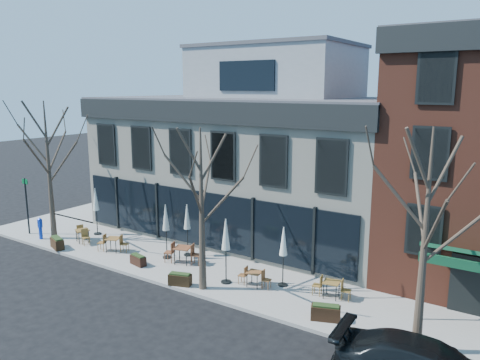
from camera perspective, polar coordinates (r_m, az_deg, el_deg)
The scene contains 23 objects.
ground at distance 25.71m, azimuth -4.48°, elevation -8.80°, with size 120.00×120.00×0.00m, color black.
sidewalk_front at distance 22.28m, azimuth -1.20°, elevation -11.82°, with size 33.50×4.70×0.15m, color gray.
sidewalk_side at distance 37.23m, azimuth -12.53°, elevation -2.56°, with size 4.50×12.00×0.15m, color gray.
corner_building at distance 28.57m, azimuth 1.75°, elevation 3.05°, with size 18.39×10.39×11.10m.
tree_corner at distance 28.60m, azimuth -22.26°, elevation 1.25°, with size 3.93×3.98×7.92m.
tree_mid at distance 19.87m, azimuth -4.69°, elevation -3.40°, with size 3.50×3.55×7.04m.
tree_right at distance 16.10m, azimuth 21.62°, elevation -6.87°, with size 3.72×3.77×7.48m.
sign_pole at distance 30.52m, azimuth -24.56°, elevation -2.51°, with size 0.50×0.10×3.40m.
call_box at distance 29.49m, azimuth -23.17°, elevation -5.35°, with size 0.26×0.26×1.29m.
cafe_set_0 at distance 28.16m, azimuth -18.65°, elevation -6.27°, with size 1.72×1.04×0.89m.
cafe_set_1 at distance 26.11m, azimuth -15.22°, elevation -7.41°, with size 1.75×1.10×0.91m.
cafe_set_3 at distance 23.75m, azimuth -6.99°, elevation -8.84°, with size 2.00×1.06×1.02m.
cafe_set_4 at distance 21.07m, azimuth 1.77°, elevation -11.75°, with size 1.58×0.69×0.82m.
cafe_set_5 at distance 20.38m, azimuth 11.09°, elevation -12.73°, with size 1.68×0.74×0.87m.
umbrella_0 at distance 28.93m, azimuth -17.18°, elevation -2.58°, with size 0.45×0.45×2.81m.
umbrella_1 at distance 24.13m, azimuth -9.03°, elevation -4.90°, with size 0.45×0.45×2.83m.
umbrella_2 at distance 24.35m, azimuth -6.46°, elevation -4.82°, with size 0.44×0.44×2.74m.
umbrella_3 at distance 20.84m, azimuth -1.74°, elevation -7.08°, with size 0.48×0.48×2.98m.
umbrella_4 at distance 20.69m, azimuth 5.31°, elevation -7.85°, with size 0.43×0.43×2.70m.
planter_0 at distance 27.59m, azimuth -21.40°, elevation -7.15°, with size 1.20×0.79×0.63m.
planter_1 at distance 23.99m, azimuth -12.32°, elevation -9.49°, with size 0.99×0.55×0.52m.
planter_2 at distance 21.38m, azimuth -7.33°, elevation -11.90°, with size 1.08×0.70×0.56m.
planter_3 at distance 18.62m, azimuth 10.40°, elevation -15.59°, with size 1.18×0.80×0.62m.
Camera 1 is at (14.92, -18.99, 8.82)m, focal length 35.00 mm.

